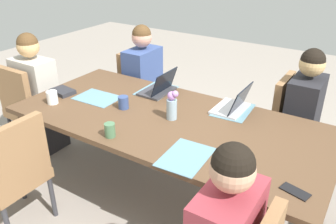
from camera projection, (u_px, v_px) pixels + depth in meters
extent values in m
plane|color=gray|center=(168.00, 196.00, 2.92)|extent=(10.00, 10.00, 0.00)
cube|color=brown|center=(168.00, 120.00, 2.60)|extent=(2.38, 1.09, 0.04)
cylinder|color=brown|center=(29.00, 147.00, 2.95)|extent=(0.07, 0.07, 0.70)
cylinder|color=brown|center=(103.00, 108.00, 3.65)|extent=(0.07, 0.07, 0.70)
cylinder|color=brown|center=(327.00, 178.00, 2.58)|extent=(0.07, 0.07, 0.70)
cube|color=olive|center=(147.00, 96.00, 3.77)|extent=(0.44, 0.44, 0.08)
cube|color=olive|center=(132.00, 70.00, 3.75)|extent=(0.06, 0.42, 0.45)
cylinder|color=#333338|center=(171.00, 112.00, 3.93)|extent=(0.04, 0.04, 0.37)
cylinder|color=#333338|center=(152.00, 126.00, 3.64)|extent=(0.04, 0.04, 0.37)
cylinder|color=#333338|center=(144.00, 104.00, 4.11)|extent=(0.04, 0.04, 0.37)
cylinder|color=#333338|center=(124.00, 117.00, 3.82)|extent=(0.04, 0.04, 0.37)
cube|color=#2D2D33|center=(144.00, 113.00, 3.81)|extent=(0.36, 0.34, 0.45)
cube|color=#384C84|center=(143.00, 73.00, 3.60)|extent=(0.24, 0.40, 0.50)
sphere|color=tan|center=(142.00, 37.00, 3.43)|extent=(0.20, 0.20, 0.20)
sphere|color=#51381E|center=(142.00, 34.00, 3.42)|extent=(0.19, 0.19, 0.19)
cube|color=olive|center=(300.00, 134.00, 3.04)|extent=(0.44, 0.44, 0.08)
cube|color=olive|center=(283.00, 102.00, 3.01)|extent=(0.06, 0.42, 0.45)
cylinder|color=#333338|center=(322.00, 152.00, 3.19)|extent=(0.04, 0.04, 0.37)
cylinder|color=#333338|center=(313.00, 173.00, 2.90)|extent=(0.04, 0.04, 0.37)
cylinder|color=#333338|center=(281.00, 141.00, 3.37)|extent=(0.04, 0.04, 0.37)
cylinder|color=#333338|center=(268.00, 159.00, 3.08)|extent=(0.04, 0.04, 0.37)
cube|color=#2D2D33|center=(295.00, 155.00, 3.07)|extent=(0.36, 0.34, 0.45)
cube|color=#232328|center=(304.00, 107.00, 2.86)|extent=(0.24, 0.40, 0.50)
sphere|color=tan|center=(312.00, 64.00, 2.70)|extent=(0.20, 0.20, 0.20)
sphere|color=black|center=(313.00, 60.00, 2.68)|extent=(0.19, 0.19, 0.19)
cube|color=olive|center=(36.00, 110.00, 3.46)|extent=(0.44, 0.44, 0.08)
cube|color=olive|center=(14.00, 92.00, 3.20)|extent=(0.42, 0.06, 0.45)
cylinder|color=#333338|center=(42.00, 118.00, 3.80)|extent=(0.04, 0.04, 0.37)
cylinder|color=#333338|center=(67.00, 127.00, 3.62)|extent=(0.04, 0.04, 0.37)
cylinder|color=#333338|center=(12.00, 133.00, 3.51)|extent=(0.04, 0.04, 0.37)
cylinder|color=#333338|center=(37.00, 143.00, 3.33)|extent=(0.04, 0.04, 0.37)
cube|color=#2D2D33|center=(43.00, 128.00, 3.52)|extent=(0.34, 0.36, 0.45)
cube|color=#B7B2A8|center=(35.00, 84.00, 3.31)|extent=(0.40, 0.24, 0.50)
sphere|color=tan|center=(28.00, 46.00, 3.14)|extent=(0.20, 0.20, 0.20)
sphere|color=#51381E|center=(27.00, 43.00, 3.13)|extent=(0.19, 0.19, 0.19)
sphere|color=tan|center=(233.00, 170.00, 1.46)|extent=(0.20, 0.20, 0.20)
sphere|color=black|center=(233.00, 164.00, 1.44)|extent=(0.19, 0.19, 0.19)
cube|color=olive|center=(9.00, 177.00, 2.49)|extent=(0.44, 0.44, 0.08)
cube|color=olive|center=(18.00, 154.00, 2.28)|extent=(0.06, 0.42, 0.45)
cylinder|color=#333338|center=(21.00, 180.00, 2.82)|extent=(0.04, 0.04, 0.37)
cylinder|color=#333338|center=(52.00, 196.00, 2.64)|extent=(0.04, 0.04, 0.37)
cylinder|color=#8EA8B7|center=(172.00, 109.00, 2.55)|extent=(0.08, 0.08, 0.15)
sphere|color=#B27AC6|center=(175.00, 94.00, 2.48)|extent=(0.05, 0.05, 0.05)
cylinder|color=#477A3D|center=(175.00, 97.00, 2.49)|extent=(0.01, 0.01, 0.05)
sphere|color=#B27AC6|center=(172.00, 96.00, 2.50)|extent=(0.05, 0.05, 0.05)
cylinder|color=#477A3D|center=(172.00, 98.00, 2.51)|extent=(0.01, 0.01, 0.03)
sphere|color=#B27AC6|center=(172.00, 96.00, 2.50)|extent=(0.07, 0.07, 0.07)
cylinder|color=#477A3D|center=(172.00, 98.00, 2.51)|extent=(0.01, 0.01, 0.03)
cube|color=slate|center=(156.00, 91.00, 3.05)|extent=(0.27, 0.37, 0.00)
cube|color=slate|center=(233.00, 110.00, 2.71)|extent=(0.28, 0.38, 0.00)
cube|color=slate|center=(97.00, 98.00, 2.92)|extent=(0.37, 0.27, 0.00)
cube|color=slate|center=(186.00, 157.00, 2.12)|extent=(0.28, 0.37, 0.00)
cube|color=silver|center=(230.00, 108.00, 2.71)|extent=(0.22, 0.32, 0.02)
cube|color=black|center=(241.00, 99.00, 2.63)|extent=(0.07, 0.31, 0.19)
cube|color=#38383D|center=(157.00, 91.00, 3.02)|extent=(0.22, 0.32, 0.02)
cube|color=black|center=(164.00, 82.00, 2.94)|extent=(0.07, 0.31, 0.19)
cylinder|color=#33477A|center=(123.00, 102.00, 2.72)|extent=(0.08, 0.08, 0.10)
cylinder|color=white|center=(52.00, 97.00, 2.80)|extent=(0.09, 0.09, 0.10)
cylinder|color=#47704C|center=(110.00, 130.00, 2.33)|extent=(0.07, 0.07, 0.10)
cube|color=#28282D|center=(63.00, 91.00, 3.00)|extent=(0.22, 0.16, 0.04)
cube|color=black|center=(295.00, 191.00, 1.83)|extent=(0.16, 0.11, 0.01)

